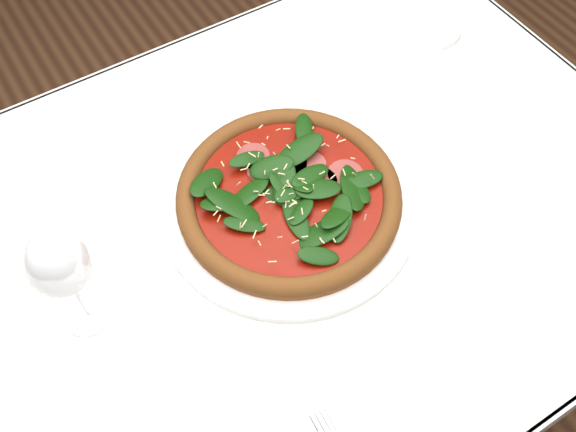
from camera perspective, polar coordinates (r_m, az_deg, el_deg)
ground at (r=1.57m, az=-1.52°, el=-15.97°), size 6.00×6.00×0.00m
dining_table at (r=0.97m, az=-2.37°, el=-4.38°), size 1.21×0.81×0.75m
plate at (r=0.90m, az=0.09°, el=1.24°), size 0.36×0.36×0.02m
pizza at (r=0.88m, az=0.09°, el=2.00°), size 0.33×0.33×0.04m
wine_glass at (r=0.75m, az=-19.64°, el=-4.13°), size 0.07×0.07×0.18m
saucer_far at (r=1.18m, az=12.20°, el=16.25°), size 0.12×0.12×0.01m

